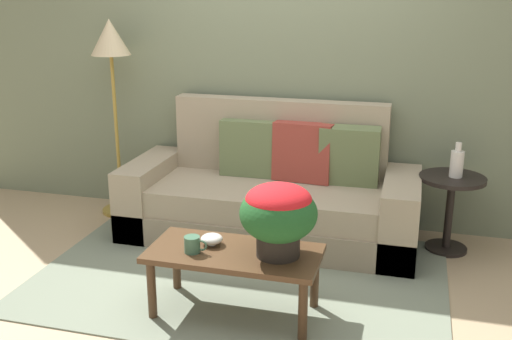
# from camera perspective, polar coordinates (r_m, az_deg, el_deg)

# --- Properties ---
(ground_plane) EXTENTS (14.00, 14.00, 0.00)m
(ground_plane) POSITION_cam_1_polar(r_m,az_deg,el_deg) (4.18, -1.42, -10.00)
(ground_plane) COLOR tan
(wall_back) EXTENTS (6.40, 0.12, 2.68)m
(wall_back) POSITION_cam_1_polar(r_m,az_deg,el_deg) (4.92, 2.56, 10.53)
(wall_back) COLOR slate
(wall_back) RESTS_ON ground
(area_rug) EXTENTS (2.74, 1.83, 0.01)m
(area_rug) POSITION_cam_1_polar(r_m,az_deg,el_deg) (4.16, -1.48, -10.04)
(area_rug) COLOR gray
(area_rug) RESTS_ON ground
(couch) EXTENTS (2.25, 0.88, 1.04)m
(couch) POSITION_cam_1_polar(r_m,az_deg,el_deg) (4.70, 1.63, -2.56)
(couch) COLOR gray
(couch) RESTS_ON ground
(coffee_table) EXTENTS (1.02, 0.49, 0.41)m
(coffee_table) POSITION_cam_1_polar(r_m,az_deg,el_deg) (3.58, -2.09, -8.54)
(coffee_table) COLOR #442D1B
(coffee_table) RESTS_ON ground
(side_table) EXTENTS (0.48, 0.48, 0.58)m
(side_table) POSITION_cam_1_polar(r_m,az_deg,el_deg) (4.63, 18.04, -2.71)
(side_table) COLOR black
(side_table) RESTS_ON ground
(floor_lamp) EXTENTS (0.34, 0.34, 1.65)m
(floor_lamp) POSITION_cam_1_polar(r_m,az_deg,el_deg) (5.11, -13.61, 10.27)
(floor_lamp) COLOR olive
(floor_lamp) RESTS_ON ground
(potted_plant) EXTENTS (0.45, 0.45, 0.43)m
(potted_plant) POSITION_cam_1_polar(r_m,az_deg,el_deg) (3.40, 2.15, -4.09)
(potted_plant) COLOR black
(potted_plant) RESTS_ON coffee_table
(coffee_mug) EXTENTS (0.14, 0.09, 0.10)m
(coffee_mug) POSITION_cam_1_polar(r_m,az_deg,el_deg) (3.54, -6.05, -7.07)
(coffee_mug) COLOR #3D664C
(coffee_mug) RESTS_ON coffee_table
(snack_bowl) EXTENTS (0.13, 0.13, 0.07)m
(snack_bowl) POSITION_cam_1_polar(r_m,az_deg,el_deg) (3.63, -4.24, -6.57)
(snack_bowl) COLOR silver
(snack_bowl) RESTS_ON coffee_table
(table_vase) EXTENTS (0.09, 0.09, 0.26)m
(table_vase) POSITION_cam_1_polar(r_m,az_deg,el_deg) (4.55, 18.59, 0.64)
(table_vase) COLOR silver
(table_vase) RESTS_ON side_table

